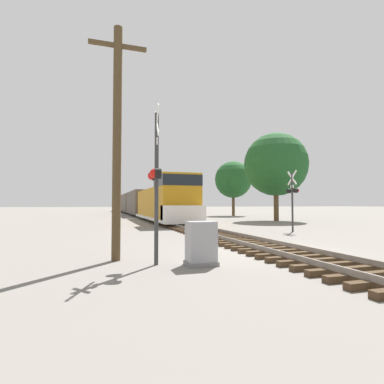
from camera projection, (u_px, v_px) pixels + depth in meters
name	position (u px, v px, depth m)	size (l,w,h in m)	color
ground_plane	(267.00, 251.00, 11.24)	(400.00, 400.00, 0.00)	slate
rail_track_bed	(267.00, 247.00, 11.25)	(2.60, 160.00, 0.31)	#42301E
freight_train	(136.00, 203.00, 49.53)	(3.15, 59.23, 4.15)	#B77A14
crossing_signal_near	(156.00, 177.00, 8.68)	(0.39, 1.01, 4.58)	#333333
crossing_signal_far	(293.00, 195.00, 18.96)	(0.33, 1.00, 3.88)	#333333
relay_cabinet	(201.00, 244.00, 8.54)	(0.87, 0.67, 1.25)	slate
utility_pole	(117.00, 138.00, 9.38)	(1.80, 0.27, 7.38)	#4C3A23
tree_far_right	(276.00, 165.00, 31.68)	(6.67, 6.67, 9.30)	brown
tree_mid_background	(233.00, 180.00, 45.47)	(5.58, 5.58, 8.30)	brown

